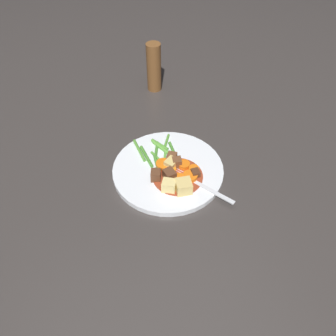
{
  "coord_description": "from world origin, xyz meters",
  "views": [
    {
      "loc": [
        0.54,
        -0.15,
        0.61
      ],
      "look_at": [
        0.0,
        0.0,
        0.01
      ],
      "focal_mm": 35.76,
      "sensor_mm": 36.0,
      "label": 1
    }
  ],
  "objects_px": {
    "meat_chunk_1": "(195,173)",
    "meat_chunk_4": "(176,162)",
    "carrot_slice_3": "(170,170)",
    "meat_chunk_0": "(172,158)",
    "meat_chunk_3": "(169,175)",
    "pepper_mill": "(154,67)",
    "carrot_slice_6": "(172,183)",
    "fork": "(199,184)",
    "carrot_slice_0": "(194,170)",
    "meat_chunk_2": "(156,175)",
    "potato_chunk_2": "(171,164)",
    "carrot_slice_2": "(163,165)",
    "carrot_slice_1": "(179,179)",
    "carrot_slice_5": "(190,177)",
    "potato_chunk_0": "(169,186)",
    "dinner_plate": "(168,170)",
    "carrot_slice_4": "(184,165)",
    "potato_chunk_1": "(184,186)"
  },
  "relations": [
    {
      "from": "dinner_plate",
      "to": "carrot_slice_4",
      "type": "bearing_deg",
      "value": 79.81
    },
    {
      "from": "carrot_slice_1",
      "to": "meat_chunk_4",
      "type": "relative_size",
      "value": 1.29
    },
    {
      "from": "carrot_slice_1",
      "to": "dinner_plate",
      "type": "bearing_deg",
      "value": -164.19
    },
    {
      "from": "meat_chunk_0",
      "to": "meat_chunk_4",
      "type": "relative_size",
      "value": 0.9
    },
    {
      "from": "carrot_slice_6",
      "to": "meat_chunk_0",
      "type": "bearing_deg",
      "value": 164.76
    },
    {
      "from": "meat_chunk_0",
      "to": "meat_chunk_1",
      "type": "bearing_deg",
      "value": 32.47
    },
    {
      "from": "potato_chunk_1",
      "to": "meat_chunk_2",
      "type": "height_order",
      "value": "potato_chunk_1"
    },
    {
      "from": "carrot_slice_3",
      "to": "fork",
      "type": "relative_size",
      "value": 0.22
    },
    {
      "from": "carrot_slice_2",
      "to": "carrot_slice_5",
      "type": "xyz_separation_m",
      "value": [
        0.05,
        0.05,
        0.0
      ]
    },
    {
      "from": "carrot_slice_0",
      "to": "potato_chunk_2",
      "type": "bearing_deg",
      "value": -119.11
    },
    {
      "from": "meat_chunk_4",
      "to": "carrot_slice_6",
      "type": "bearing_deg",
      "value": -25.35
    },
    {
      "from": "meat_chunk_1",
      "to": "meat_chunk_4",
      "type": "xyz_separation_m",
      "value": [
        -0.04,
        -0.03,
        0.0
      ]
    },
    {
      "from": "carrot_slice_6",
      "to": "meat_chunk_4",
      "type": "bearing_deg",
      "value": 154.65
    },
    {
      "from": "meat_chunk_3",
      "to": "potato_chunk_2",
      "type": "bearing_deg",
      "value": 157.38
    },
    {
      "from": "carrot_slice_0",
      "to": "carrot_slice_5",
      "type": "xyz_separation_m",
      "value": [
        0.02,
        -0.02,
        -0.0
      ]
    },
    {
      "from": "carrot_slice_6",
      "to": "meat_chunk_2",
      "type": "relative_size",
      "value": 1.12
    },
    {
      "from": "dinner_plate",
      "to": "pepper_mill",
      "type": "relative_size",
      "value": 1.79
    },
    {
      "from": "carrot_slice_3",
      "to": "meat_chunk_1",
      "type": "distance_m",
      "value": 0.06
    },
    {
      "from": "carrot_slice_2",
      "to": "carrot_slice_6",
      "type": "distance_m",
      "value": 0.06
    },
    {
      "from": "carrot_slice_1",
      "to": "carrot_slice_4",
      "type": "height_order",
      "value": "carrot_slice_4"
    },
    {
      "from": "dinner_plate",
      "to": "meat_chunk_0",
      "type": "xyz_separation_m",
      "value": [
        -0.02,
        0.02,
        0.02
      ]
    },
    {
      "from": "meat_chunk_2",
      "to": "pepper_mill",
      "type": "distance_m",
      "value": 0.41
    },
    {
      "from": "carrot_slice_5",
      "to": "meat_chunk_0",
      "type": "distance_m",
      "value": 0.07
    },
    {
      "from": "carrot_slice_1",
      "to": "carrot_slice_5",
      "type": "bearing_deg",
      "value": 90.22
    },
    {
      "from": "meat_chunk_3",
      "to": "pepper_mill",
      "type": "distance_m",
      "value": 0.41
    },
    {
      "from": "potato_chunk_0",
      "to": "meat_chunk_4",
      "type": "xyz_separation_m",
      "value": [
        -0.07,
        0.04,
        -0.0
      ]
    },
    {
      "from": "carrot_slice_2",
      "to": "carrot_slice_5",
      "type": "relative_size",
      "value": 1.02
    },
    {
      "from": "carrot_slice_6",
      "to": "dinner_plate",
      "type": "bearing_deg",
      "value": 175.05
    },
    {
      "from": "potato_chunk_2",
      "to": "meat_chunk_4",
      "type": "relative_size",
      "value": 1.17
    },
    {
      "from": "carrot_slice_1",
      "to": "carrot_slice_6",
      "type": "height_order",
      "value": "carrot_slice_6"
    },
    {
      "from": "meat_chunk_2",
      "to": "dinner_plate",
      "type": "bearing_deg",
      "value": 126.53
    },
    {
      "from": "carrot_slice_2",
      "to": "meat_chunk_0",
      "type": "bearing_deg",
      "value": 117.1
    },
    {
      "from": "carrot_slice_3",
      "to": "meat_chunk_2",
      "type": "distance_m",
      "value": 0.04
    },
    {
      "from": "carrot_slice_6",
      "to": "potato_chunk_1",
      "type": "distance_m",
      "value": 0.03
    },
    {
      "from": "carrot_slice_6",
      "to": "meat_chunk_3",
      "type": "bearing_deg",
      "value": -176.43
    },
    {
      "from": "meat_chunk_0",
      "to": "pepper_mill",
      "type": "xyz_separation_m",
      "value": [
        -0.34,
        0.04,
        0.05
      ]
    },
    {
      "from": "fork",
      "to": "pepper_mill",
      "type": "distance_m",
      "value": 0.44
    },
    {
      "from": "potato_chunk_2",
      "to": "carrot_slice_5",
      "type": "bearing_deg",
      "value": 35.32
    },
    {
      "from": "carrot_slice_3",
      "to": "meat_chunk_3",
      "type": "height_order",
      "value": "meat_chunk_3"
    },
    {
      "from": "carrot_slice_6",
      "to": "meat_chunk_3",
      "type": "xyz_separation_m",
      "value": [
        -0.02,
        -0.0,
        0.01
      ]
    },
    {
      "from": "potato_chunk_2",
      "to": "carrot_slice_3",
      "type": "bearing_deg",
      "value": -25.4
    },
    {
      "from": "carrot_slice_3",
      "to": "meat_chunk_0",
      "type": "distance_m",
      "value": 0.04
    },
    {
      "from": "carrot_slice_5",
      "to": "meat_chunk_2",
      "type": "bearing_deg",
      "value": -104.0
    },
    {
      "from": "potato_chunk_0",
      "to": "meat_chunk_1",
      "type": "height_order",
      "value": "potato_chunk_0"
    },
    {
      "from": "carrot_slice_2",
      "to": "fork",
      "type": "height_order",
      "value": "carrot_slice_2"
    },
    {
      "from": "carrot_slice_4",
      "to": "meat_chunk_1",
      "type": "height_order",
      "value": "meat_chunk_1"
    },
    {
      "from": "fork",
      "to": "carrot_slice_0",
      "type": "bearing_deg",
      "value": 178.23
    },
    {
      "from": "carrot_slice_1",
      "to": "meat_chunk_3",
      "type": "relative_size",
      "value": 1.17
    },
    {
      "from": "carrot_slice_1",
      "to": "potato_chunk_2",
      "type": "xyz_separation_m",
      "value": [
        -0.05,
        -0.0,
        0.01
      ]
    },
    {
      "from": "dinner_plate",
      "to": "carrot_slice_0",
      "type": "distance_m",
      "value": 0.06
    }
  ]
}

